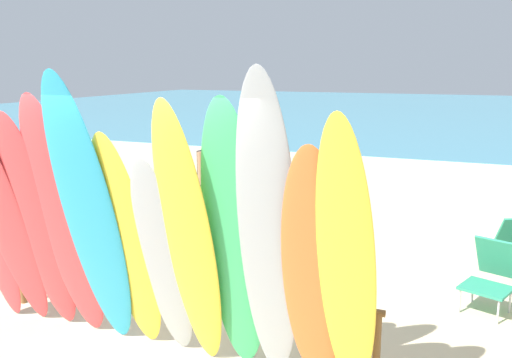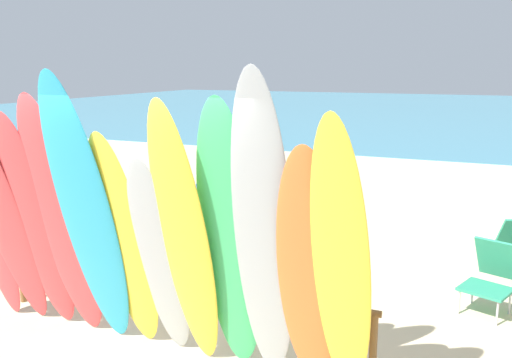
% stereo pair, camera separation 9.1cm
% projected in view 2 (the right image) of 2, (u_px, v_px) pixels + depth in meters
% --- Properties ---
extents(ground, '(60.00, 60.00, 0.00)m').
position_uv_depth(ground, '(393.00, 149.00, 18.26)').
color(ground, beige).
extents(ocean_water, '(60.00, 40.00, 0.02)m').
position_uv_depth(ocean_water, '(439.00, 110.00, 34.54)').
color(ocean_water, teal).
rests_on(ocean_water, ground).
extents(surfboard_rack, '(4.24, 0.07, 0.65)m').
position_uv_depth(surfboard_rack, '(172.00, 286.00, 5.53)').
color(surfboard_rack, brown).
rests_on(surfboard_rack, ground).
extents(surfboard_red_1, '(0.55, 0.90, 2.56)m').
position_uv_depth(surfboard_red_1, '(2.00, 215.00, 5.40)').
color(surfboard_red_1, '#D13D42').
rests_on(surfboard_red_1, ground).
extents(surfboard_red_2, '(0.58, 0.84, 2.36)m').
position_uv_depth(surfboard_red_2, '(37.00, 226.00, 5.35)').
color(surfboard_red_2, '#D13D42').
rests_on(surfboard_red_2, ground).
extents(surfboard_red_3, '(0.60, 0.80, 2.53)m').
position_uv_depth(surfboard_red_3, '(63.00, 222.00, 5.19)').
color(surfboard_red_3, '#D13D42').
rests_on(surfboard_red_3, ground).
extents(surfboard_teal_4, '(0.60, 0.90, 2.73)m').
position_uv_depth(surfboard_teal_4, '(88.00, 218.00, 4.97)').
color(surfboard_teal_4, '#289EC6').
rests_on(surfboard_teal_4, ground).
extents(surfboard_yellow_5, '(0.53, 0.69, 2.21)m').
position_uv_depth(surfboard_yellow_5, '(125.00, 245.00, 5.02)').
color(surfboard_yellow_5, yellow).
rests_on(surfboard_yellow_5, ground).
extents(surfboard_grey_6, '(0.49, 0.66, 2.02)m').
position_uv_depth(surfboard_grey_6, '(160.00, 260.00, 4.92)').
color(surfboard_grey_6, '#999EA3').
rests_on(surfboard_grey_6, ground).
extents(surfboard_yellow_7, '(0.55, 0.78, 2.51)m').
position_uv_depth(surfboard_yellow_7, '(185.00, 241.00, 4.65)').
color(surfboard_yellow_7, yellow).
rests_on(surfboard_yellow_7, ground).
extents(surfboard_green_8, '(0.59, 0.70, 2.53)m').
position_uv_depth(surfboard_green_8, '(230.00, 243.00, 4.59)').
color(surfboard_green_8, '#38B266').
rests_on(surfboard_green_8, ground).
extents(surfboard_grey_9, '(0.55, 0.70, 2.76)m').
position_uv_depth(surfboard_grey_9, '(264.00, 236.00, 4.41)').
color(surfboard_grey_9, '#999EA3').
rests_on(surfboard_grey_9, ground).
extents(surfboard_orange_10, '(0.58, 0.70, 2.20)m').
position_uv_depth(surfboard_orange_10, '(309.00, 273.00, 4.36)').
color(surfboard_orange_10, orange).
rests_on(surfboard_orange_10, ground).
extents(surfboard_yellow_11, '(0.53, 0.77, 2.45)m').
position_uv_depth(surfboard_yellow_11, '(341.00, 267.00, 4.14)').
color(surfboard_yellow_11, yellow).
rests_on(surfboard_yellow_11, ground).
extents(beachgoer_by_water, '(0.39, 0.52, 1.49)m').
position_uv_depth(beachgoer_by_water, '(231.00, 140.00, 14.08)').
color(beachgoer_by_water, beige).
rests_on(beachgoer_by_water, ground).
extents(beachgoer_photographing, '(0.41, 0.60, 1.59)m').
position_uv_depth(beachgoer_photographing, '(210.00, 177.00, 9.07)').
color(beachgoer_photographing, '#9E704C').
rests_on(beachgoer_photographing, ground).
extents(beach_chair_red, '(0.72, 0.84, 0.81)m').
position_uv_depth(beach_chair_red, '(493.00, 274.00, 6.14)').
color(beach_chair_red, '#B7B7BC').
rests_on(beach_chair_red, ground).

